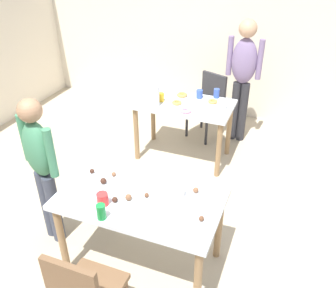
{
  "coord_description": "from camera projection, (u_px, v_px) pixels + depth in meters",
  "views": [
    {
      "loc": [
        0.88,
        -2.02,
        2.56
      ],
      "look_at": [
        -0.11,
        0.53,
        0.9
      ],
      "focal_mm": 38.69,
      "sensor_mm": 36.0,
      "label": 1
    }
  ],
  "objects": [
    {
      "name": "ground_plane",
      "position": [
        157.0,
        262.0,
        3.21
      ],
      "size": [
        6.4,
        6.4,
        0.0
      ],
      "primitive_type": "plane",
      "color": "tan"
    },
    {
      "name": "wall_back",
      "position": [
        243.0,
        30.0,
        5.09
      ],
      "size": [
        6.4,
        0.1,
        2.6
      ],
      "primitive_type": "cube",
      "color": "beige",
      "rests_on": "ground_plane"
    },
    {
      "name": "dining_table_near",
      "position": [
        141.0,
        206.0,
        2.87
      ],
      "size": [
        1.28,
        0.74,
        0.75
      ],
      "color": "silver",
      "rests_on": "ground_plane"
    },
    {
      "name": "dining_table_far",
      "position": [
        184.0,
        112.0,
        4.36
      ],
      "size": [
        1.16,
        0.64,
        0.75
      ],
      "color": "silver",
      "rests_on": "ground_plane"
    },
    {
      "name": "chair_far_table",
      "position": [
        209.0,
        102.0,
        4.93
      ],
      "size": [
        0.52,
        0.52,
        0.87
      ],
      "color": "#2D2D33",
      "rests_on": "ground_plane"
    },
    {
      "name": "person_girl_near",
      "position": [
        41.0,
        162.0,
        3.05
      ],
      "size": [
        0.45,
        0.29,
        1.43
      ],
      "color": "#383D4C",
      "rests_on": "ground_plane"
    },
    {
      "name": "person_adult_far",
      "position": [
        243.0,
        71.0,
        4.56
      ],
      "size": [
        0.45,
        0.22,
        1.62
      ],
      "color": "#28282D",
      "rests_on": "ground_plane"
    },
    {
      "name": "mixing_bowl",
      "position": [
        171.0,
        192.0,
        2.81
      ],
      "size": [
        0.22,
        0.22,
        0.06
      ],
      "primitive_type": "cylinder",
      "color": "white",
      "rests_on": "dining_table_near"
    },
    {
      "name": "soda_can",
      "position": [
        101.0,
        212.0,
        2.57
      ],
      "size": [
        0.07,
        0.07,
        0.12
      ],
      "primitive_type": "cylinder",
      "color": "#198438",
      "rests_on": "dining_table_near"
    },
    {
      "name": "fork_near",
      "position": [
        79.0,
        199.0,
        2.79
      ],
      "size": [
        0.17,
        0.02,
        0.01
      ],
      "primitive_type": "cube",
      "color": "silver",
      "rests_on": "dining_table_near"
    },
    {
      "name": "cup_near_0",
      "position": [
        103.0,
        199.0,
        2.71
      ],
      "size": [
        0.09,
        0.09,
        0.1
      ],
      "primitive_type": "cylinder",
      "color": "red",
      "rests_on": "dining_table_near"
    },
    {
      "name": "cake_ball_0",
      "position": [
        147.0,
        195.0,
        2.8
      ],
      "size": [
        0.04,
        0.04,
        0.04
      ],
      "primitive_type": "sphere",
      "color": "brown",
      "rests_on": "dining_table_near"
    },
    {
      "name": "cake_ball_1",
      "position": [
        196.0,
        190.0,
        2.85
      ],
      "size": [
        0.05,
        0.05,
        0.05
      ],
      "primitive_type": "sphere",
      "color": "brown",
      "rests_on": "dining_table_near"
    },
    {
      "name": "cake_ball_2",
      "position": [
        114.0,
        174.0,
        3.03
      ],
      "size": [
        0.04,
        0.04,
        0.04
      ],
      "primitive_type": "sphere",
      "color": "brown",
      "rests_on": "dining_table_near"
    },
    {
      "name": "cake_ball_3",
      "position": [
        103.0,
        181.0,
        2.94
      ],
      "size": [
        0.05,
        0.05,
        0.05
      ],
      "primitive_type": "sphere",
      "color": "#3D2319",
      "rests_on": "dining_table_near"
    },
    {
      "name": "cake_ball_4",
      "position": [
        92.0,
        171.0,
        3.07
      ],
      "size": [
        0.04,
        0.04,
        0.04
      ],
      "primitive_type": "sphere",
      "color": "#3D2319",
      "rests_on": "dining_table_near"
    },
    {
      "name": "cake_ball_5",
      "position": [
        115.0,
        200.0,
        2.75
      ],
      "size": [
        0.04,
        0.04,
        0.04
      ],
      "primitive_type": "sphere",
      "color": "#3D2319",
      "rests_on": "dining_table_near"
    },
    {
      "name": "cake_ball_6",
      "position": [
        128.0,
        197.0,
        2.77
      ],
      "size": [
        0.05,
        0.05,
        0.05
      ],
      "primitive_type": "sphere",
      "color": "brown",
      "rests_on": "dining_table_near"
    },
    {
      "name": "cake_ball_7",
      "position": [
        201.0,
        219.0,
        2.58
      ],
      "size": [
        0.04,
        0.04,
        0.04
      ],
      "primitive_type": "sphere",
      "color": "brown",
      "rests_on": "dining_table_near"
    },
    {
      "name": "pitcher_far",
      "position": [
        154.0,
        96.0,
        4.17
      ],
      "size": [
        0.12,
        0.12,
        0.24
      ],
      "primitive_type": "cylinder",
      "color": "white",
      "rests_on": "dining_table_far"
    },
    {
      "name": "cup_far_0",
      "position": [
        223.0,
        104.0,
        4.13
      ],
      "size": [
        0.09,
        0.09,
        0.11
      ],
      "primitive_type": "cylinder",
      "color": "white",
      "rests_on": "dining_table_far"
    },
    {
      "name": "cup_far_1",
      "position": [
        199.0,
        94.0,
        4.39
      ],
      "size": [
        0.08,
        0.08,
        0.1
      ],
      "primitive_type": "cylinder",
      "color": "#3351B2",
      "rests_on": "dining_table_far"
    },
    {
      "name": "cup_far_2",
      "position": [
        217.0,
        93.0,
        4.4
      ],
      "size": [
        0.07,
        0.07,
        0.11
      ],
      "primitive_type": "cylinder",
      "color": "#3351B2",
      "rests_on": "dining_table_far"
    },
    {
      "name": "cup_far_3",
      "position": [
        161.0,
        97.0,
        4.31
      ],
      "size": [
        0.07,
        0.07,
        0.1
      ],
      "primitive_type": "cylinder",
      "color": "yellow",
      "rests_on": "dining_table_far"
    },
    {
      "name": "donut_far_0",
      "position": [
        186.0,
        110.0,
        4.08
      ],
      "size": [
        0.14,
        0.14,
        0.04
      ],
      "primitive_type": "torus",
      "color": "pink",
      "rests_on": "dining_table_far"
    },
    {
      "name": "donut_far_1",
      "position": [
        182.0,
        95.0,
        4.46
      ],
      "size": [
        0.13,
        0.13,
        0.04
      ],
      "primitive_type": "torus",
      "color": "gold",
      "rests_on": "dining_table_far"
    },
    {
      "name": "donut_far_2",
      "position": [
        213.0,
        101.0,
        4.29
      ],
      "size": [
        0.11,
        0.11,
        0.03
      ],
      "primitive_type": "torus",
      "color": "gold",
      "rests_on": "dining_table_far"
    },
    {
      "name": "donut_far_3",
      "position": [
        177.0,
        103.0,
        4.26
      ],
      "size": [
        0.12,
        0.12,
        0.03
      ],
      "primitive_type": "torus",
      "color": "gold",
      "rests_on": "dining_table_far"
    }
  ]
}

